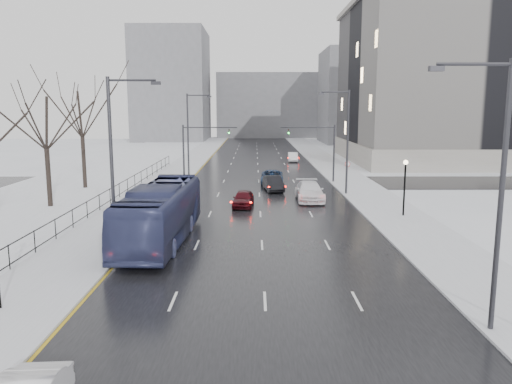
{
  "coord_description": "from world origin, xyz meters",
  "views": [
    {
      "loc": [
        -0.44,
        -7.56,
        8.31
      ],
      "look_at": [
        -0.36,
        26.93,
        2.5
      ],
      "focal_mm": 35.0,
      "sensor_mm": 36.0,
      "label": 1
    }
  ],
  "objects_px": {
    "sedan_right_far": "(309,191)",
    "sedan_right_near": "(273,184)",
    "streetlight_r_near": "(496,185)",
    "streetlight_r_mid": "(345,137)",
    "sedan_center_near": "(243,199)",
    "sedan_right_distant": "(293,157)",
    "mast_signal_right": "(324,146)",
    "sedan_right_cross": "(272,177)",
    "tree_park_e": "(85,189)",
    "streetlight_l_near": "(116,157)",
    "streetlight_l_far": "(190,131)",
    "lamppost_r_mid": "(405,180)",
    "tree_park_d": "(51,207)",
    "no_uturn_sign": "(347,167)",
    "bus": "(161,213)",
    "mast_signal_left": "(193,146)"
  },
  "relations": [
    {
      "from": "mast_signal_right",
      "to": "sedan_center_near",
      "type": "relative_size",
      "value": 1.59
    },
    {
      "from": "sedan_right_cross",
      "to": "sedan_center_near",
      "type": "bearing_deg",
      "value": -99.89
    },
    {
      "from": "streetlight_l_far",
      "to": "sedan_right_cross",
      "type": "height_order",
      "value": "streetlight_l_far"
    },
    {
      "from": "streetlight_l_near",
      "to": "mast_signal_left",
      "type": "relative_size",
      "value": 1.54
    },
    {
      "from": "sedan_right_near",
      "to": "sedan_right_distant",
      "type": "bearing_deg",
      "value": 73.75
    },
    {
      "from": "tree_park_e",
      "to": "sedan_right_near",
      "type": "bearing_deg",
      "value": -5.24
    },
    {
      "from": "streetlight_r_near",
      "to": "no_uturn_sign",
      "type": "relative_size",
      "value": 3.7
    },
    {
      "from": "streetlight_r_mid",
      "to": "sedan_center_near",
      "type": "relative_size",
      "value": 2.45
    },
    {
      "from": "mast_signal_right",
      "to": "streetlight_l_far",
      "type": "bearing_deg",
      "value": 165.52
    },
    {
      "from": "sedan_right_distant",
      "to": "sedan_right_near",
      "type": "bearing_deg",
      "value": -96.17
    },
    {
      "from": "streetlight_l_far",
      "to": "sedan_center_near",
      "type": "xyz_separation_m",
      "value": [
        6.74,
        -17.97,
        -4.88
      ]
    },
    {
      "from": "mast_signal_left",
      "to": "sedan_center_near",
      "type": "height_order",
      "value": "mast_signal_left"
    },
    {
      "from": "tree_park_d",
      "to": "streetlight_r_mid",
      "type": "bearing_deg",
      "value": 13.01
    },
    {
      "from": "tree_park_e",
      "to": "streetlight_l_far",
      "type": "relative_size",
      "value": 1.35
    },
    {
      "from": "sedan_center_near",
      "to": "sedan_right_near",
      "type": "distance_m",
      "value": 8.65
    },
    {
      "from": "sedan_right_near",
      "to": "mast_signal_right",
      "type": "bearing_deg",
      "value": 36.52
    },
    {
      "from": "tree_park_e",
      "to": "sedan_right_cross",
      "type": "relative_size",
      "value": 2.58
    },
    {
      "from": "tree_park_e",
      "to": "sedan_right_far",
      "type": "relative_size",
      "value": 2.3
    },
    {
      "from": "sedan_right_distant",
      "to": "sedan_right_cross",
      "type": "bearing_deg",
      "value": -97.89
    },
    {
      "from": "streetlight_l_near",
      "to": "lamppost_r_mid",
      "type": "height_order",
      "value": "streetlight_l_near"
    },
    {
      "from": "tree_park_e",
      "to": "streetlight_l_far",
      "type": "height_order",
      "value": "streetlight_l_far"
    },
    {
      "from": "tree_park_e",
      "to": "sedan_right_cross",
      "type": "distance_m",
      "value": 19.97
    },
    {
      "from": "streetlight_r_mid",
      "to": "sedan_right_far",
      "type": "xyz_separation_m",
      "value": [
        -3.67,
        -3.14,
        -4.73
      ]
    },
    {
      "from": "tree_park_e",
      "to": "sedan_center_near",
      "type": "relative_size",
      "value": 3.3
    },
    {
      "from": "streetlight_r_mid",
      "to": "sedan_right_cross",
      "type": "height_order",
      "value": "streetlight_r_mid"
    },
    {
      "from": "streetlight_r_near",
      "to": "streetlight_l_far",
      "type": "xyz_separation_m",
      "value": [
        -16.33,
        42.0,
        0.0
      ]
    },
    {
      "from": "mast_signal_right",
      "to": "sedan_right_cross",
      "type": "height_order",
      "value": "mast_signal_right"
    },
    {
      "from": "streetlight_l_far",
      "to": "sedan_right_distant",
      "type": "height_order",
      "value": "streetlight_l_far"
    },
    {
      "from": "tree_park_e",
      "to": "bus",
      "type": "relative_size",
      "value": 1.03
    },
    {
      "from": "lamppost_r_mid",
      "to": "sedan_right_cross",
      "type": "height_order",
      "value": "lamppost_r_mid"
    },
    {
      "from": "streetlight_r_near",
      "to": "streetlight_r_mid",
      "type": "height_order",
      "value": "same"
    },
    {
      "from": "streetlight_r_mid",
      "to": "sedan_right_cross",
      "type": "distance_m",
      "value": 11.08
    },
    {
      "from": "mast_signal_right",
      "to": "sedan_right_near",
      "type": "height_order",
      "value": "mast_signal_right"
    },
    {
      "from": "mast_signal_left",
      "to": "sedan_right_far",
      "type": "relative_size",
      "value": 1.11
    },
    {
      "from": "tree_park_e",
      "to": "streetlight_l_near",
      "type": "xyz_separation_m",
      "value": [
        10.03,
        -24.0,
        5.62
      ]
    },
    {
      "from": "no_uturn_sign",
      "to": "sedan_center_near",
      "type": "relative_size",
      "value": 0.66
    },
    {
      "from": "sedan_right_far",
      "to": "sedan_right_distant",
      "type": "xyz_separation_m",
      "value": [
        1.04,
        33.62,
        -0.15
      ]
    },
    {
      "from": "tree_park_e",
      "to": "sedan_right_far",
      "type": "bearing_deg",
      "value": -17.46
    },
    {
      "from": "sedan_center_near",
      "to": "sedan_right_distant",
      "type": "relative_size",
      "value": 0.96
    },
    {
      "from": "streetlight_r_near",
      "to": "no_uturn_sign",
      "type": "distance_m",
      "value": 34.18
    },
    {
      "from": "bus",
      "to": "lamppost_r_mid",
      "type": "bearing_deg",
      "value": 24.58
    },
    {
      "from": "tree_park_e",
      "to": "streetlight_l_near",
      "type": "distance_m",
      "value": 26.61
    },
    {
      "from": "sedan_right_far",
      "to": "sedan_right_near",
      "type": "bearing_deg",
      "value": 120.01
    },
    {
      "from": "streetlight_r_near",
      "to": "streetlight_l_far",
      "type": "height_order",
      "value": "same"
    },
    {
      "from": "sedan_right_cross",
      "to": "sedan_right_distant",
      "type": "xyz_separation_m",
      "value": [
        4.07,
        23.1,
        -0.03
      ]
    },
    {
      "from": "streetlight_r_near",
      "to": "streetlight_l_near",
      "type": "distance_m",
      "value": 19.15
    },
    {
      "from": "mast_signal_right",
      "to": "streetlight_r_mid",
      "type": "bearing_deg",
      "value": -84.0
    },
    {
      "from": "lamppost_r_mid",
      "to": "sedan_center_near",
      "type": "height_order",
      "value": "lamppost_r_mid"
    },
    {
      "from": "lamppost_r_mid",
      "to": "tree_park_d",
      "type": "bearing_deg",
      "value": 172.09
    },
    {
      "from": "mast_signal_right",
      "to": "streetlight_l_near",
      "type": "bearing_deg",
      "value": -118.96
    }
  ]
}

